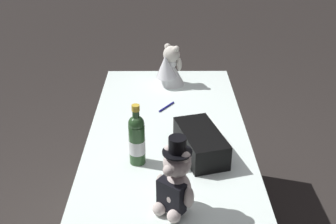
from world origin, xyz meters
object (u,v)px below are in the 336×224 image
champagne_bottle (137,139)px  teddy_bear_groom (175,183)px  signing_pen (166,107)px  gift_case_black (201,143)px  teddy_bear_bride (170,67)px

champagne_bottle → teddy_bear_groom: bearing=-153.2°
teddy_bear_groom → signing_pen: 0.81m
champagne_bottle → gift_case_black: size_ratio=0.79×
teddy_bear_bride → gift_case_black: size_ratio=0.71×
champagne_bottle → gift_case_black: 0.28m
teddy_bear_groom → signing_pen: teddy_bear_groom is taller
champagne_bottle → signing_pen: champagne_bottle is taller
teddy_bear_bride → gift_case_black: bearing=-170.3°
signing_pen → gift_case_black: 0.46m
signing_pen → gift_case_black: size_ratio=0.34×
teddy_bear_groom → champagne_bottle: teddy_bear_groom is taller
teddy_bear_groom → champagne_bottle: size_ratio=1.11×
teddy_bear_groom → signing_pen: (0.80, 0.03, -0.11)m
champagne_bottle → signing_pen: (0.50, -0.12, -0.11)m
teddy_bear_groom → champagne_bottle: 0.34m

